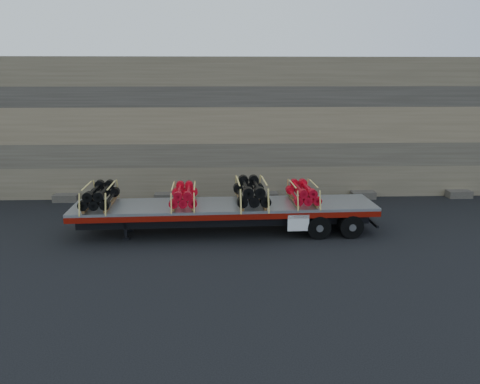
{
  "coord_description": "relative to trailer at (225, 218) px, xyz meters",
  "views": [
    {
      "loc": [
        -0.19,
        -18.22,
        6.08
      ],
      "look_at": [
        0.53,
        0.29,
        1.48
      ],
      "focal_mm": 35.0,
      "sensor_mm": 36.0,
      "label": 1
    }
  ],
  "objects": [
    {
      "name": "bundle_midrear",
      "position": [
        1.04,
        0.04,
        1.04
      ],
      "size": [
        1.34,
        2.55,
        0.89
      ],
      "primitive_type": null,
      "rotation": [
        0.0,
        0.0,
        0.04
      ],
      "color": "black",
      "rests_on": "trailer"
    },
    {
      "name": "bundle_rear",
      "position": [
        3.11,
        0.11,
        0.96
      ],
      "size": [
        1.11,
        2.11,
        0.73
      ],
      "primitive_type": null,
      "rotation": [
        0.0,
        0.0,
        0.04
      ],
      "color": "red",
      "rests_on": "trailer"
    },
    {
      "name": "trailer",
      "position": [
        0.0,
        0.0,
        0.0
      ],
      "size": [
        11.92,
        2.71,
        1.18
      ],
      "primitive_type": null,
      "rotation": [
        0.0,
        0.0,
        0.04
      ],
      "color": "#B9BBC1",
      "rests_on": "ground"
    },
    {
      "name": "bundle_midfront",
      "position": [
        -1.6,
        -0.06,
        0.96
      ],
      "size": [
        1.1,
        2.09,
        0.73
      ],
      "primitive_type": null,
      "rotation": [
        0.0,
        0.0,
        0.04
      ],
      "color": "red",
      "rests_on": "trailer"
    },
    {
      "name": "rock_wall",
      "position": [
        0.1,
        6.92,
        2.91
      ],
      "size": [
        44.0,
        3.0,
        7.0
      ],
      "primitive_type": "cube",
      "color": "#7A6B54",
      "rests_on": "ground"
    },
    {
      "name": "ground",
      "position": [
        0.1,
        0.42,
        -0.59
      ],
      "size": [
        120.0,
        120.0,
        0.0
      ],
      "primitive_type": "plane",
      "color": "black",
      "rests_on": "ground"
    },
    {
      "name": "bundle_front",
      "position": [
        -4.82,
        -0.17,
        0.99
      ],
      "size": [
        1.21,
        2.3,
        0.8
      ],
      "primitive_type": null,
      "rotation": [
        0.0,
        0.0,
        0.04
      ],
      "color": "black",
      "rests_on": "trailer"
    }
  ]
}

